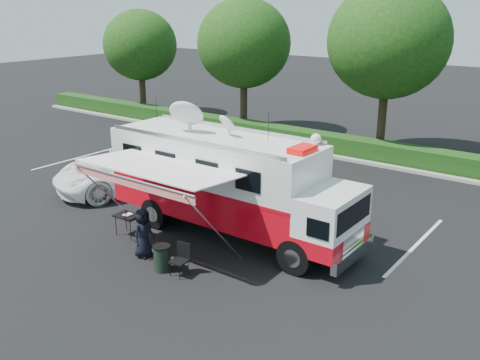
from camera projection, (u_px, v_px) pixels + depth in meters
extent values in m
plane|color=black|center=(232.00, 235.00, 18.75)|extent=(120.00, 120.00, 0.00)
cube|color=#9E998E|center=(443.00, 176.00, 24.84)|extent=(60.00, 0.35, 0.15)
cube|color=black|center=(450.00, 163.00, 25.39)|extent=(60.00, 1.20, 1.00)
cylinder|color=black|center=(142.00, 88.00, 38.22)|extent=(0.44, 0.44, 4.00)
ellipsoid|color=#14380F|center=(140.00, 45.00, 37.29)|extent=(5.12, 5.12, 4.86)
cylinder|color=black|center=(244.00, 97.00, 33.06)|extent=(0.44, 0.44, 4.40)
ellipsoid|color=#14380F|center=(244.00, 43.00, 32.04)|extent=(5.63, 5.63, 5.35)
cylinder|color=black|center=(383.00, 111.00, 27.90)|extent=(0.44, 0.44, 4.80)
ellipsoid|color=#14380F|center=(389.00, 41.00, 26.78)|extent=(6.14, 6.14, 5.84)
cube|color=silver|center=(78.00, 158.00, 28.11)|extent=(0.12, 5.50, 0.01)
cube|color=silver|center=(160.00, 179.00, 24.72)|extent=(0.12, 5.50, 0.01)
cube|color=silver|center=(267.00, 207.00, 21.32)|extent=(0.12, 5.50, 0.01)
cube|color=silver|center=(416.00, 245.00, 17.92)|extent=(0.12, 5.50, 0.01)
cube|color=black|center=(231.00, 220.00, 18.58)|extent=(8.67, 1.41, 0.30)
cylinder|color=black|center=(295.00, 257.00, 15.91)|extent=(1.11, 0.32, 1.11)
cylinder|color=black|center=(329.00, 232.00, 17.60)|extent=(1.11, 0.32, 1.11)
cylinder|color=black|center=(155.00, 213.00, 19.22)|extent=(1.11, 0.32, 1.11)
cylinder|color=black|center=(196.00, 196.00, 20.91)|extent=(1.11, 0.32, 1.11)
cube|color=silver|center=(353.00, 254.00, 15.96)|extent=(0.20, 2.52, 0.40)
cube|color=silver|center=(332.00, 219.00, 16.09)|extent=(1.41, 2.52, 1.71)
cube|color=red|center=(331.00, 237.00, 16.28)|extent=(1.43, 2.54, 0.55)
cube|color=black|center=(353.00, 214.00, 15.63)|extent=(0.12, 2.22, 0.71)
cube|color=red|center=(215.00, 196.00, 18.74)|extent=(7.66, 2.52, 1.21)
cube|color=red|center=(215.00, 179.00, 18.55)|extent=(7.68, 2.54, 0.10)
cube|color=silver|center=(215.00, 159.00, 18.31)|extent=(7.66, 2.52, 1.41)
cube|color=silver|center=(214.00, 137.00, 18.08)|extent=(7.66, 2.52, 0.08)
cube|color=#CC0505|center=(302.00, 149.00, 16.09)|extent=(0.55, 0.96, 0.16)
sphere|color=silver|center=(316.00, 139.00, 16.88)|extent=(0.34, 0.34, 0.34)
ellipsoid|color=silver|center=(186.00, 113.00, 18.36)|extent=(1.21, 1.21, 0.36)
ellipsoid|color=silver|center=(227.00, 123.00, 17.84)|extent=(0.71, 0.71, 0.20)
cylinder|color=black|center=(156.00, 110.00, 19.99)|extent=(0.02, 0.02, 1.01)
cylinder|color=black|center=(189.00, 115.00, 19.08)|extent=(0.02, 0.02, 1.01)
cylinder|color=black|center=(268.00, 128.00, 17.14)|extent=(0.02, 0.02, 1.01)
cube|color=white|center=(159.00, 167.00, 16.47)|extent=(5.04, 2.42, 0.21)
cube|color=red|center=(130.00, 183.00, 15.62)|extent=(5.04, 0.04, 0.28)
cylinder|color=#B2B2B7|center=(130.00, 179.00, 15.56)|extent=(5.04, 0.07, 0.07)
cylinder|color=#B2B2B7|center=(112.00, 198.00, 18.16)|extent=(0.05, 2.61, 2.91)
cylinder|color=#B2B2B7|center=(215.00, 230.00, 15.59)|extent=(0.05, 2.61, 2.91)
imported|color=white|center=(133.00, 188.00, 23.46)|extent=(5.41, 7.29, 1.84)
imported|color=black|center=(145.00, 256.00, 17.18)|extent=(0.56, 0.82, 1.62)
cube|color=black|center=(128.00, 216.00, 18.48)|extent=(0.93, 0.67, 0.04)
cylinder|color=black|center=(116.00, 225.00, 18.63)|extent=(0.02, 0.02, 0.74)
cylinder|color=black|center=(126.00, 221.00, 18.98)|extent=(0.02, 0.02, 0.74)
cylinder|color=black|center=(130.00, 230.00, 18.21)|extent=(0.02, 0.02, 0.74)
cylinder|color=black|center=(141.00, 226.00, 18.56)|extent=(0.02, 0.02, 0.74)
cube|color=silver|center=(128.00, 214.00, 18.54)|extent=(0.23, 0.32, 0.01)
cube|color=black|center=(179.00, 261.00, 15.81)|extent=(0.53, 0.53, 0.04)
cube|color=black|center=(184.00, 250.00, 15.91)|extent=(0.47, 0.11, 0.53)
cylinder|color=black|center=(170.00, 269.00, 15.85)|extent=(0.02, 0.02, 0.47)
cylinder|color=black|center=(179.00, 264.00, 16.13)|extent=(0.02, 0.02, 0.47)
cylinder|color=black|center=(180.00, 273.00, 15.63)|extent=(0.02, 0.02, 0.47)
cylinder|color=black|center=(188.00, 268.00, 15.92)|extent=(0.02, 0.02, 0.47)
cylinder|color=black|center=(162.00, 259.00, 16.15)|extent=(0.50, 0.50, 0.78)
cylinder|color=black|center=(162.00, 246.00, 16.03)|extent=(0.54, 0.54, 0.04)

